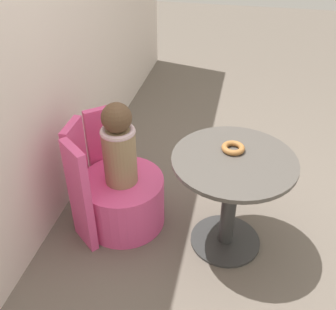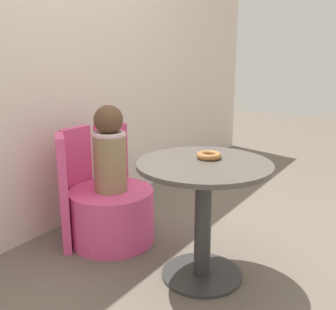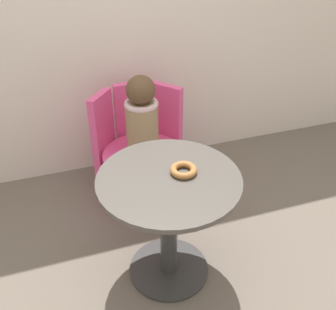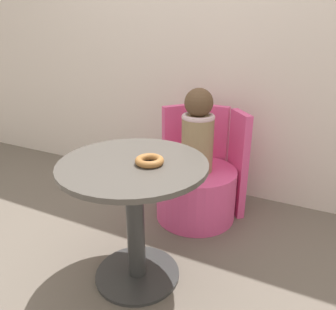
{
  "view_description": "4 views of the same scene",
  "coord_description": "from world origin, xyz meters",
  "px_view_note": "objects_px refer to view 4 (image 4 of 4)",
  "views": [
    {
      "loc": [
        -1.76,
        -0.05,
        1.9
      ],
      "look_at": [
        0.06,
        0.34,
        0.61
      ],
      "focal_mm": 42.0,
      "sensor_mm": 36.0,
      "label": 1
    },
    {
      "loc": [
        -1.68,
        -0.94,
        1.2
      ],
      "look_at": [
        0.15,
        0.25,
        0.62
      ],
      "focal_mm": 42.0,
      "sensor_mm": 36.0,
      "label": 2
    },
    {
      "loc": [
        -0.43,
        -1.45,
        1.78
      ],
      "look_at": [
        0.13,
        0.26,
        0.57
      ],
      "focal_mm": 42.0,
      "sensor_mm": 36.0,
      "label": 3
    },
    {
      "loc": [
        0.8,
        -1.21,
        1.23
      ],
      "look_at": [
        0.06,
        0.28,
        0.58
      ],
      "focal_mm": 35.0,
      "sensor_mm": 36.0,
      "label": 4
    }
  ],
  "objects_px": {
    "round_table": "(134,199)",
    "donut": "(149,161)",
    "tub_chair": "(196,193)",
    "child_figure": "(198,132)"
  },
  "relations": [
    {
      "from": "round_table",
      "to": "donut",
      "type": "bearing_deg",
      "value": 11.03
    },
    {
      "from": "round_table",
      "to": "tub_chair",
      "type": "relative_size",
      "value": 1.31
    },
    {
      "from": "round_table",
      "to": "donut",
      "type": "distance_m",
      "value": 0.23
    },
    {
      "from": "donut",
      "to": "round_table",
      "type": "bearing_deg",
      "value": -168.97
    },
    {
      "from": "tub_chair",
      "to": "child_figure",
      "type": "distance_m",
      "value": 0.44
    },
    {
      "from": "child_figure",
      "to": "donut",
      "type": "bearing_deg",
      "value": -87.55
    },
    {
      "from": "tub_chair",
      "to": "child_figure",
      "type": "relative_size",
      "value": 0.99
    },
    {
      "from": "round_table",
      "to": "tub_chair",
      "type": "distance_m",
      "value": 0.74
    },
    {
      "from": "tub_chair",
      "to": "donut",
      "type": "relative_size",
      "value": 4.05
    },
    {
      "from": "round_table",
      "to": "child_figure",
      "type": "distance_m",
      "value": 0.7
    }
  ]
}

